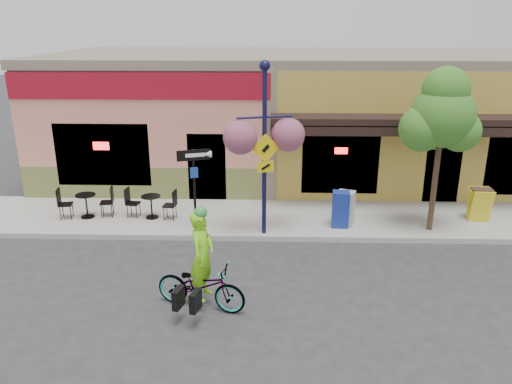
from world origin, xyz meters
TOP-DOWN VIEW (x-y plane):
  - ground at (0.00, 0.00)m, footprint 90.00×90.00m
  - sidewalk at (0.00, 2.00)m, footprint 24.00×3.00m
  - curb at (0.00, 0.55)m, footprint 24.00×0.12m
  - building at (0.00, 7.50)m, footprint 18.20×8.20m
  - bicycle at (-2.39, -2.80)m, footprint 2.02×1.17m
  - cyclist_rider at (-2.34, -2.80)m, footprint 0.62×0.78m
  - lamp_post at (-1.15, 0.75)m, footprint 1.56×0.96m
  - one_way_sign at (-3.02, 0.87)m, footprint 0.89×0.45m
  - cafe_set_left at (-6.33, 1.74)m, footprint 1.64×1.01m
  - cafe_set_right at (-4.43, 1.75)m, footprint 1.55×0.91m
  - newspaper_box_blue at (0.96, 1.27)m, footprint 0.49×0.44m
  - newspaper_box_grey at (1.11, 1.36)m, footprint 0.58×0.55m
  - street_tree at (3.41, 1.12)m, footprint 2.15×2.15m
  - sandwich_board at (4.99, 1.65)m, footprint 0.60×0.45m

SIDE VIEW (x-z plane):
  - ground at x=0.00m, z-range 0.00..0.00m
  - sidewalk at x=0.00m, z-range 0.00..0.15m
  - curb at x=0.00m, z-range 0.00..0.15m
  - bicycle at x=-2.39m, z-range 0.00..1.00m
  - cafe_set_right at x=-4.43m, z-range 0.15..1.03m
  - cafe_set_left at x=-6.33m, z-range 0.15..1.07m
  - sandwich_board at x=4.99m, z-range 0.15..1.12m
  - newspaper_box_grey at x=1.11m, z-range 0.15..1.14m
  - newspaper_box_blue at x=0.96m, z-range 0.15..1.16m
  - cyclist_rider at x=-2.34m, z-range 0.00..1.86m
  - one_way_sign at x=-3.02m, z-range 0.15..2.44m
  - building at x=0.00m, z-range 0.00..4.50m
  - street_tree at x=3.41m, z-range 0.15..4.60m
  - lamp_post at x=-1.15m, z-range 0.15..4.72m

